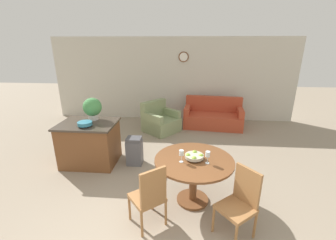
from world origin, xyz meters
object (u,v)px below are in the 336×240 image
(dining_chair_near_left, at_px, (150,195))
(wine_glass_right, at_px, (208,155))
(kitchen_island, at_px, (90,143))
(couch, at_px, (213,117))
(dining_chair_near_right, at_px, (240,201))
(armchair, at_px, (160,121))
(teal_bowl, at_px, (85,124))
(potted_plant, at_px, (92,108))
(dining_table, at_px, (194,169))
(fruit_bowl, at_px, (194,156))
(trash_bin, at_px, (135,151))
(wine_glass_left, at_px, (181,153))

(dining_chair_near_left, height_order, wine_glass_right, wine_glass_right)
(kitchen_island, relative_size, couch, 0.63)
(dining_chair_near_right, bearing_deg, armchair, -16.83)
(wine_glass_right, xyz_separation_m, couch, (0.51, 3.74, -0.62))
(teal_bowl, height_order, potted_plant, potted_plant)
(dining_table, bearing_deg, fruit_bowl, -79.29)
(kitchen_island, bearing_deg, dining_chair_near_right, -31.55)
(couch, relative_size, armchair, 1.52)
(potted_plant, height_order, armchair, potted_plant)
(dining_table, distance_m, wine_glass_right, 0.39)
(dining_table, height_order, armchair, armchair)
(trash_bin, bearing_deg, potted_plant, 167.77)
(kitchen_island, distance_m, couch, 3.84)
(dining_chair_near_left, bearing_deg, wine_glass_right, -7.59)
(dining_table, height_order, potted_plant, potted_plant)
(dining_table, distance_m, couch, 3.71)
(potted_plant, xyz_separation_m, armchair, (1.24, 1.77, -0.89))
(dining_chair_near_left, distance_m, wine_glass_left, 0.76)
(teal_bowl, xyz_separation_m, trash_bin, (0.92, 0.22, -0.68))
(dining_table, relative_size, fruit_bowl, 4.26)
(teal_bowl, distance_m, couch, 4.00)
(dining_table, height_order, dining_chair_near_left, dining_chair_near_left)
(dining_table, height_order, wine_glass_left, wine_glass_left)
(wine_glass_left, bearing_deg, wine_glass_right, -1.43)
(kitchen_island, xyz_separation_m, couch, (2.89, 2.53, -0.16))
(fruit_bowl, xyz_separation_m, wine_glass_left, (-0.20, -0.10, 0.09))
(fruit_bowl, height_order, teal_bowl, teal_bowl)
(teal_bowl, bearing_deg, armchair, 60.30)
(dining_chair_near_right, bearing_deg, couch, -40.25)
(dining_chair_near_left, distance_m, fruit_bowl, 0.91)
(dining_table, xyz_separation_m, trash_bin, (-1.23, 1.12, -0.29))
(dining_chair_near_right, relative_size, trash_bin, 1.59)
(dining_table, relative_size, couch, 0.68)
(dining_chair_near_left, height_order, armchair, dining_chair_near_left)
(dining_chair_near_right, relative_size, armchair, 0.80)
(kitchen_island, bearing_deg, dining_table, -26.61)
(teal_bowl, relative_size, potted_plant, 0.59)
(wine_glass_right, xyz_separation_m, armchair, (-1.10, 3.19, -0.62))
(dining_chair_near_right, bearing_deg, wine_glass_left, 18.13)
(dining_chair_near_right, relative_size, wine_glass_right, 4.89)
(dining_table, relative_size, wine_glass_right, 6.31)
(dining_table, xyz_separation_m, kitchen_island, (-2.19, 1.10, -0.13))
(dining_chair_near_left, height_order, trash_bin, dining_chair_near_left)
(teal_bowl, height_order, trash_bin, teal_bowl)
(fruit_bowl, relative_size, wine_glass_left, 1.48)
(dining_chair_near_right, height_order, couch, dining_chair_near_right)
(dining_chair_near_left, height_order, kitchen_island, dining_chair_near_left)
(wine_glass_left, distance_m, armchair, 3.32)
(dining_chair_near_right, distance_m, wine_glass_left, 1.03)
(dining_table, xyz_separation_m, teal_bowl, (-2.15, 0.90, 0.38))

